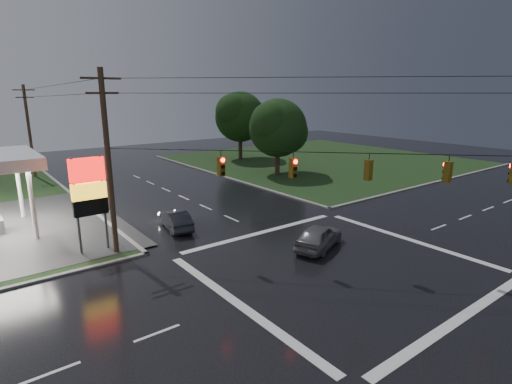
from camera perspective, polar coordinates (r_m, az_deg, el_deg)
ground at (r=23.73m, az=11.59°, el=-10.22°), size 120.00×120.00×0.00m
grass_ne at (r=59.19m, az=9.46°, el=4.53°), size 36.00×36.00×0.08m
pylon_sign at (r=25.88m, az=-22.77°, el=0.38°), size 2.00×0.35×6.00m
utility_pole_nw at (r=24.87m, az=-20.33°, el=4.12°), size 2.20×0.32×11.00m
utility_pole_n at (r=52.67m, az=-29.67°, el=7.69°), size 2.20×0.32×10.50m
traffic_signals at (r=21.91m, az=12.49°, el=5.44°), size 26.87×26.87×1.47m
tree_ne_near at (r=47.49m, az=3.27°, el=9.10°), size 7.99×6.80×8.98m
tree_ne_far at (r=58.76m, az=-2.16°, el=10.66°), size 8.46×7.20×9.80m
car_north at (r=29.47m, az=-11.40°, el=-3.90°), size 2.16×4.40×1.39m
car_crossing at (r=25.73m, az=8.97°, el=-6.29°), size 4.86×3.37×1.53m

